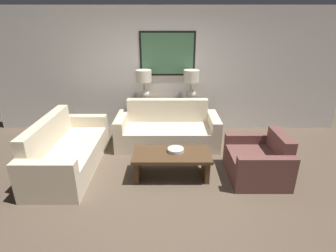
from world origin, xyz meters
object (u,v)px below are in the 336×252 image
object	(u,v)px
console_table	(167,116)
coffee_table	(171,159)
couch_by_back_wall	(167,131)
table_lamp_left	(143,82)
couch_by_side	(66,152)
decorative_bowl	(175,150)
table_lamp_right	(191,82)
armchair_near_back_wall	(258,162)

from	to	relation	value
console_table	coffee_table	world-z (taller)	console_table
couch_by_back_wall	table_lamp_left	bearing A→B (deg)	127.48
couch_by_side	decorative_bowl	world-z (taller)	couch_by_side
decorative_bowl	couch_by_back_wall	bearing A→B (deg)	96.58
table_lamp_left	table_lamp_right	bearing A→B (deg)	0.00
couch_by_side	console_table	bearing A→B (deg)	42.84
console_table	decorative_bowl	bearing A→B (deg)	-85.80
coffee_table	armchair_near_back_wall	world-z (taller)	armchair_near_back_wall
table_lamp_right	couch_by_side	bearing A→B (deg)	-144.42
table_lamp_left	coffee_table	xyz separation A→B (m)	(0.57, -1.85, -0.84)
couch_by_back_wall	coffee_table	bearing A→B (deg)	-86.69
couch_by_side	coffee_table	distance (m)	1.79
table_lamp_right	coffee_table	xyz separation A→B (m)	(-0.43, -1.85, -0.84)
decorative_bowl	console_table	bearing A→B (deg)	94.20
couch_by_back_wall	decorative_bowl	size ratio (longest dim) A/B	7.74
armchair_near_back_wall	console_table	bearing A→B (deg)	128.12
table_lamp_left	couch_by_back_wall	world-z (taller)	table_lamp_left
table_lamp_right	couch_by_side	xyz separation A→B (m)	(-2.20, -1.57, -0.86)
console_table	couch_by_side	world-z (taller)	couch_by_side
console_table	table_lamp_left	xyz separation A→B (m)	(-0.50, 0.00, 0.78)
console_table	coffee_table	distance (m)	1.86
table_lamp_left	armchair_near_back_wall	size ratio (longest dim) A/B	0.68
table_lamp_right	decorative_bowl	size ratio (longest dim) A/B	2.52
table_lamp_left	couch_by_back_wall	bearing A→B (deg)	-52.52
table_lamp_left	decorative_bowl	world-z (taller)	table_lamp_left
table_lamp_right	armchair_near_back_wall	world-z (taller)	table_lamp_right
couch_by_back_wall	couch_by_side	world-z (taller)	same
console_table	decorative_bowl	xyz separation A→B (m)	(0.13, -1.80, 0.08)
coffee_table	armchair_near_back_wall	xyz separation A→B (m)	(1.38, 0.00, -0.05)
couch_by_side	armchair_near_back_wall	world-z (taller)	couch_by_side
table_lamp_right	couch_by_back_wall	bearing A→B (deg)	-127.48
coffee_table	decorative_bowl	world-z (taller)	decorative_bowl
armchair_near_back_wall	table_lamp_right	bearing A→B (deg)	117.16
armchair_near_back_wall	table_lamp_left	bearing A→B (deg)	136.56
table_lamp_right	coffee_table	bearing A→B (deg)	-103.17
table_lamp_right	decorative_bowl	world-z (taller)	table_lamp_right
couch_by_back_wall	coffee_table	size ratio (longest dim) A/B	1.64
armchair_near_back_wall	couch_by_back_wall	bearing A→B (deg)	140.54
table_lamp_right	couch_by_back_wall	distance (m)	1.19
table_lamp_left	couch_by_back_wall	xyz separation A→B (m)	(0.50, -0.66, -0.86)
console_table	coffee_table	bearing A→B (deg)	-87.86
console_table	decorative_bowl	world-z (taller)	console_table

